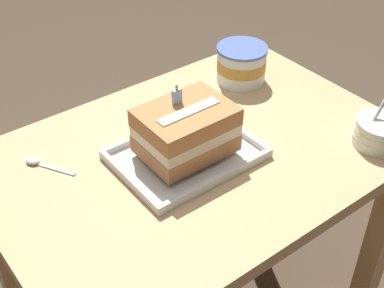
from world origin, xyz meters
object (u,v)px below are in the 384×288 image
at_px(birthday_cake, 186,130).
at_px(ice_cream_tub, 241,64).
at_px(bowl_stack, 381,132).
at_px(serving_spoon_near_tray, 37,162).
at_px(foil_tray, 186,155).

bearing_deg(birthday_cake, ice_cream_tub, 29.22).
bearing_deg(bowl_stack, serving_spoon_near_tray, 148.24).
bearing_deg(ice_cream_tub, birthday_cake, -150.78).
xyz_separation_m(bowl_stack, serving_spoon_near_tray, (-0.70, 0.43, -0.03)).
bearing_deg(ice_cream_tub, foil_tray, -150.78).
relative_size(ice_cream_tub, serving_spoon_near_tray, 1.17).
xyz_separation_m(foil_tray, bowl_stack, (0.41, -0.24, 0.03)).
bearing_deg(ice_cream_tub, bowl_stack, -80.91).
bearing_deg(birthday_cake, serving_spoon_near_tray, 146.51).
height_order(foil_tray, bowl_stack, bowl_stack).
distance_m(birthday_cake, bowl_stack, 0.48).
distance_m(ice_cream_tub, serving_spoon_near_tray, 0.63).
relative_size(foil_tray, serving_spoon_near_tray, 2.66).
bearing_deg(ice_cream_tub, serving_spoon_near_tray, 179.83).
xyz_separation_m(foil_tray, birthday_cake, (-0.00, 0.00, 0.07)).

